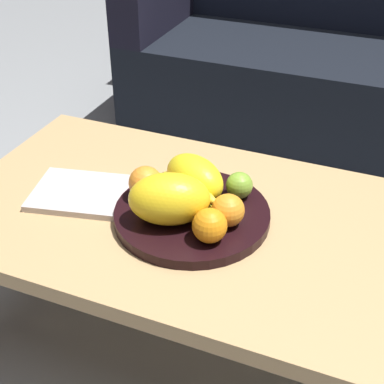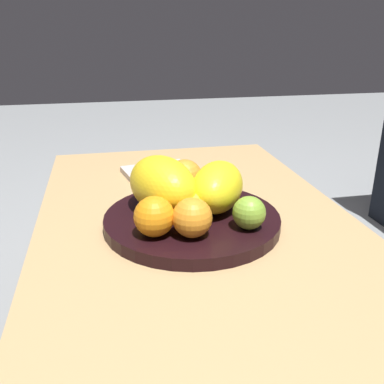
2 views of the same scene
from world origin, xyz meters
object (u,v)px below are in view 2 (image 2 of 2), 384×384
at_px(orange_front, 154,216).
at_px(apple_front, 249,213).
at_px(banana_bunch, 206,197).
at_px(melon_smaller_beside, 218,187).
at_px(fruit_bowl, 192,220).
at_px(orange_right, 185,177).
at_px(coffee_table, 202,246).
at_px(magazine, 166,178).
at_px(orange_left, 192,218).
at_px(melon_large_front, 162,185).

bearing_deg(orange_front, apple_front, 87.80).
height_order(orange_front, banana_bunch, orange_front).
bearing_deg(melon_smaller_beside, apple_front, 19.96).
height_order(melon_smaller_beside, banana_bunch, melon_smaller_beside).
height_order(fruit_bowl, orange_right, orange_right).
distance_m(orange_front, banana_bunch, 0.15).
relative_size(fruit_bowl, orange_front, 4.76).
bearing_deg(orange_front, fruit_bowl, 131.17).
bearing_deg(apple_front, orange_right, -157.16).
bearing_deg(orange_front, banana_bunch, 127.14).
distance_m(apple_front, banana_bunch, 0.11).
height_order(coffee_table, fruit_bowl, fruit_bowl).
height_order(banana_bunch, magazine, banana_bunch).
xyz_separation_m(orange_left, apple_front, (-0.01, 0.11, -0.01)).
height_order(melon_large_front, orange_front, melon_large_front).
bearing_deg(melon_smaller_beside, melon_large_front, -97.19).
distance_m(apple_front, magazine, 0.38).
height_order(melon_smaller_beside, orange_front, melon_smaller_beside).
distance_m(orange_front, apple_front, 0.18).
height_order(orange_right, magazine, orange_right).
distance_m(fruit_bowl, magazine, 0.28).
bearing_deg(orange_front, melon_smaller_beside, 122.65).
distance_m(coffee_table, melon_smaller_beside, 0.13).
height_order(orange_front, orange_right, orange_right).
bearing_deg(magazine, orange_right, -4.91).
xyz_separation_m(fruit_bowl, apple_front, (0.08, 0.09, 0.04)).
xyz_separation_m(banana_bunch, magazine, (-0.26, -0.05, -0.05)).
bearing_deg(orange_right, banana_bunch, 13.34).
height_order(orange_left, magazine, orange_left).
distance_m(coffee_table, magazine, 0.30).
relative_size(melon_smaller_beside, orange_right, 2.05).
bearing_deg(coffee_table, orange_front, -60.16).
relative_size(melon_smaller_beside, banana_bunch, 0.95).
distance_m(melon_smaller_beside, orange_front, 0.17).
xyz_separation_m(melon_smaller_beside, orange_right, (-0.10, -0.05, -0.01)).
height_order(fruit_bowl, banana_bunch, banana_bunch).
relative_size(orange_right, apple_front, 1.26).
relative_size(coffee_table, magazine, 4.82).
distance_m(orange_front, orange_right, 0.22).
bearing_deg(orange_right, melon_smaller_beside, 25.47).
xyz_separation_m(melon_large_front, banana_bunch, (0.02, 0.09, -0.03)).
height_order(coffee_table, banana_bunch, banana_bunch).
bearing_deg(apple_front, coffee_table, -130.82).
height_order(melon_smaller_beside, magazine, melon_smaller_beside).
bearing_deg(orange_front, orange_right, 154.38).
relative_size(fruit_bowl, orange_right, 4.48).
height_order(coffee_table, apple_front, apple_front).
relative_size(fruit_bowl, magazine, 1.44).
distance_m(fruit_bowl, orange_right, 0.13).
bearing_deg(orange_left, orange_front, -104.45).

